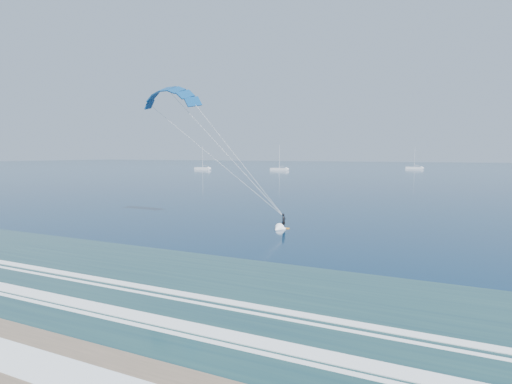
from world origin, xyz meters
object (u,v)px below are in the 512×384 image
object	(u,v)px
sailboat_1	(279,169)
sailboat_2	(414,168)
kitesurfer_rig	(221,148)
sailboat_0	(203,168)

from	to	relation	value
sailboat_1	sailboat_2	world-z (taller)	sailboat_1
kitesurfer_rig	sailboat_0	xyz separation A→B (m)	(-104.41, 149.62, -8.20)
kitesurfer_rig	sailboat_1	size ratio (longest dim) A/B	1.58
kitesurfer_rig	sailboat_0	distance (m)	182.63
sailboat_0	sailboat_2	world-z (taller)	sailboat_0
sailboat_0	sailboat_1	world-z (taller)	sailboat_1
kitesurfer_rig	sailboat_2	xyz separation A→B (m)	(-10.04, 209.07, -8.20)
sailboat_0	sailboat_1	size ratio (longest dim) A/B	0.96
sailboat_0	sailboat_2	size ratio (longest dim) A/B	1.03
sailboat_2	kitesurfer_rig	bearing A→B (deg)	-87.25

